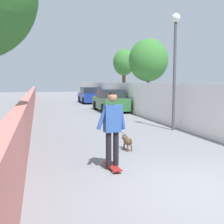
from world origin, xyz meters
The scene contains 11 objects.
ground_plane centered at (14.00, 0.00, 0.00)m, with size 80.00×80.00×0.00m, color gray.
wall_left centered at (12.00, 3.25, 0.70)m, with size 48.00×0.30×1.39m, color #CC726B.
fence_right centered at (12.00, -3.25, 0.99)m, with size 48.00×0.30×1.98m, color white.
tree_right_mid centered at (13.00, -4.48, 3.49)m, with size 2.65×2.65×4.93m.
tree_right_far centered at (19.00, -4.68, 3.70)m, with size 1.93×1.93×4.93m.
lamp_post centered at (5.99, -2.70, 3.23)m, with size 0.36×0.36×4.79m.
skateboard centered at (1.67, 1.17, 0.07)m, with size 0.81×0.27×0.08m.
person_skateboarder centered at (1.67, 1.17, 1.10)m, with size 0.25×0.71×1.73m.
dog centered at (3.26, 0.27, 0.27)m, with size 1.92×1.04×1.06m.
car_near centered at (14.09, -2.10, 0.72)m, with size 4.20×1.80×1.54m.
car_far centered at (21.91, -2.10, 0.71)m, with size 4.15×1.80×1.54m.
Camera 1 is at (-4.26, 2.80, 2.02)m, focal length 43.50 mm.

